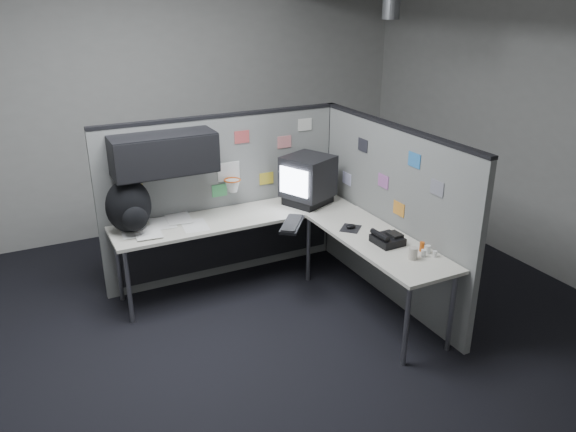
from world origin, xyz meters
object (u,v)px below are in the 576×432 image
desk (272,233)px  keyboard (292,224)px  monitor (308,180)px  backpack (129,207)px  phone (387,239)px

desk → keyboard: bearing=-56.9°
monitor → backpack: 1.72m
desk → backpack: size_ratio=4.83×
phone → backpack: 2.21m
monitor → backpack: monitor is taller
phone → backpack: bearing=155.5°
monitor → keyboard: size_ratio=1.29×
monitor → desk: bearing=-131.3°
backpack → phone: bearing=-18.1°
desk → phone: phone is taller
monitor → phone: size_ratio=2.32×
monitor → keyboard: 0.64m
desk → keyboard: (0.11, -0.18, 0.13)m
monitor → phone: 1.17m
desk → backpack: (-1.20, 0.33, 0.35)m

